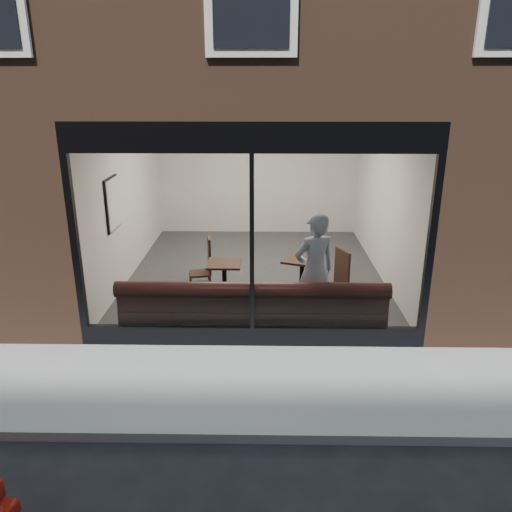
{
  "coord_description": "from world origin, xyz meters",
  "views": [
    {
      "loc": [
        0.16,
        -4.48,
        3.64
      ],
      "look_at": [
        0.05,
        2.4,
        1.27
      ],
      "focal_mm": 35.0,
      "sensor_mm": 36.0,
      "label": 1
    }
  ],
  "objects_px": {
    "cafe_chair_left": "(200,273)",
    "cafe_chair_right": "(332,290)",
    "banquette": "(253,319)",
    "person": "(314,271)",
    "cafe_table_left": "(224,264)",
    "cafe_table_right": "(302,260)"
  },
  "relations": [
    {
      "from": "cafe_chair_left",
      "to": "cafe_chair_right",
      "type": "relative_size",
      "value": 0.85
    },
    {
      "from": "banquette",
      "to": "person",
      "type": "relative_size",
      "value": 2.16
    },
    {
      "from": "cafe_chair_left",
      "to": "person",
      "type": "bearing_deg",
      "value": 129.32
    },
    {
      "from": "person",
      "to": "cafe_chair_right",
      "type": "distance_m",
      "value": 1.21
    },
    {
      "from": "banquette",
      "to": "cafe_chair_right",
      "type": "relative_size",
      "value": 8.89
    },
    {
      "from": "cafe_table_left",
      "to": "cafe_chair_left",
      "type": "bearing_deg",
      "value": 122.82
    },
    {
      "from": "cafe_chair_left",
      "to": "cafe_chair_right",
      "type": "xyz_separation_m",
      "value": [
        2.41,
        -0.77,
        0.0
      ]
    },
    {
      "from": "banquette",
      "to": "cafe_table_right",
      "type": "distance_m",
      "value": 1.64
    },
    {
      "from": "banquette",
      "to": "cafe_chair_left",
      "type": "bearing_deg",
      "value": 118.81
    },
    {
      "from": "person",
      "to": "cafe_table_right",
      "type": "relative_size",
      "value": 3.06
    },
    {
      "from": "cafe_table_left",
      "to": "banquette",
      "type": "bearing_deg",
      "value": -64.52
    },
    {
      "from": "cafe_table_left",
      "to": "cafe_table_right",
      "type": "height_order",
      "value": "cafe_table_right"
    },
    {
      "from": "banquette",
      "to": "cafe_chair_left",
      "type": "relative_size",
      "value": 10.41
    },
    {
      "from": "cafe_table_right",
      "to": "cafe_chair_left",
      "type": "xyz_separation_m",
      "value": [
        -1.89,
        0.6,
        -0.5
      ]
    },
    {
      "from": "cafe_chair_left",
      "to": "cafe_chair_right",
      "type": "distance_m",
      "value": 2.53
    },
    {
      "from": "banquette",
      "to": "cafe_table_right",
      "type": "xyz_separation_m",
      "value": [
        0.84,
        1.31,
        0.52
      ]
    },
    {
      "from": "cafe_table_right",
      "to": "cafe_chair_right",
      "type": "bearing_deg",
      "value": -18.22
    },
    {
      "from": "person",
      "to": "cafe_table_right",
      "type": "height_order",
      "value": "person"
    },
    {
      "from": "person",
      "to": "cafe_table_left",
      "type": "bearing_deg",
      "value": -52.23
    },
    {
      "from": "cafe_table_right",
      "to": "cafe_table_left",
      "type": "bearing_deg",
      "value": -170.24
    },
    {
      "from": "banquette",
      "to": "cafe_chair_right",
      "type": "height_order",
      "value": "banquette"
    },
    {
      "from": "person",
      "to": "cafe_table_left",
      "type": "height_order",
      "value": "person"
    }
  ]
}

